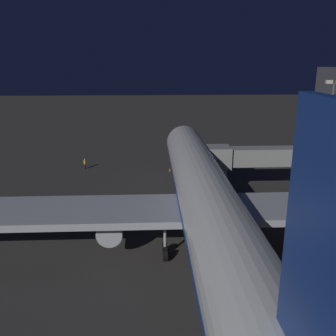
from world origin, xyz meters
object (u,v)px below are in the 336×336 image
object	(u,v)px
airliner_at_gate	(208,203)
jet_bridge	(268,157)
ground_crew_by_tug	(85,163)
traffic_cone_nose_port	(195,169)
traffic_cone_nose_starboard	(170,169)
apron_floodlight_mast	(330,118)

from	to	relation	value
airliner_at_gate	jet_bridge	distance (m)	20.18
ground_crew_by_tug	traffic_cone_nose_port	distance (m)	19.66
airliner_at_gate	ground_crew_by_tug	size ratio (longest dim) A/B	31.51
ground_crew_by_tug	traffic_cone_nose_port	xyz separation A→B (m)	(-19.55, 1.98, -0.77)
traffic_cone_nose_port	traffic_cone_nose_starboard	bearing A→B (deg)	0.00
airliner_at_gate	traffic_cone_nose_starboard	world-z (taller)	airliner_at_gate
jet_bridge	ground_crew_by_tug	world-z (taller)	jet_bridge
jet_bridge	traffic_cone_nose_starboard	distance (m)	18.58
airliner_at_gate	jet_bridge	size ratio (longest dim) A/B	2.88
apron_floodlight_mast	ground_crew_by_tug	xyz separation A→B (m)	(42.85, -1.86, -8.12)
jet_bridge	traffic_cone_nose_port	size ratio (longest dim) A/B	37.54
jet_bridge	apron_floodlight_mast	world-z (taller)	apron_floodlight_mast
ground_crew_by_tug	traffic_cone_nose_starboard	xyz separation A→B (m)	(-15.15, 1.98, -0.77)
jet_bridge	traffic_cone_nose_starboard	size ratio (longest dim) A/B	37.54
airliner_at_gate	jet_bridge	bearing A→B (deg)	-123.63
jet_bridge	apron_floodlight_mast	bearing A→B (deg)	-140.27
jet_bridge	ground_crew_by_tug	xyz separation A→B (m)	(28.52, -13.76, -4.50)
traffic_cone_nose_port	ground_crew_by_tug	bearing A→B (deg)	-5.79
airliner_at_gate	traffic_cone_nose_starboard	size ratio (longest dim) A/B	108.22
apron_floodlight_mast	traffic_cone_nose_port	world-z (taller)	apron_floodlight_mast
traffic_cone_nose_port	traffic_cone_nose_starboard	size ratio (longest dim) A/B	1.00
jet_bridge	traffic_cone_nose_starboard	bearing A→B (deg)	-41.37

